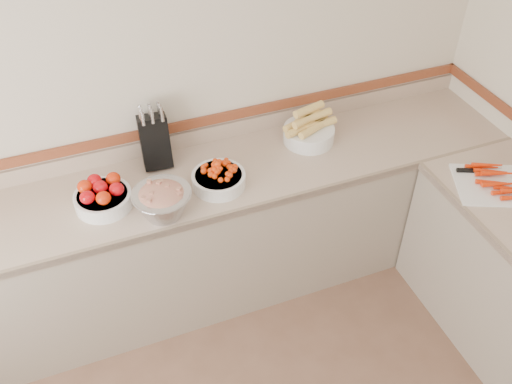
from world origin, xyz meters
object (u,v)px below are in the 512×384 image
object	(u,v)px
tomato_bowl	(102,196)
corn_bowl	(309,130)
cutting_board	(497,183)
rhubarb_bowl	(162,201)
cherry_tomato_bowl	(218,178)
knife_block	(155,140)

from	to	relation	value
tomato_bowl	corn_bowl	xyz separation A→B (m)	(1.24, 0.13, 0.01)
tomato_bowl	cutting_board	bearing A→B (deg)	-17.04
tomato_bowl	corn_bowl	size ratio (longest dim) A/B	0.89
tomato_bowl	rhubarb_bowl	xyz separation A→B (m)	(0.27, -0.18, 0.03)
cherry_tomato_bowl	rhubarb_bowl	distance (m)	0.35
knife_block	corn_bowl	distance (m)	0.90
knife_block	rhubarb_bowl	distance (m)	0.44
cherry_tomato_bowl	knife_block	bearing A→B (deg)	129.17
knife_block	corn_bowl	world-z (taller)	knife_block
rhubarb_bowl	tomato_bowl	bearing A→B (deg)	147.08
knife_block	corn_bowl	size ratio (longest dim) A/B	1.14
cutting_board	tomato_bowl	bearing A→B (deg)	162.96
corn_bowl	rhubarb_bowl	world-z (taller)	corn_bowl
rhubarb_bowl	cutting_board	xyz separation A→B (m)	(1.74, -0.44, -0.07)
tomato_bowl	cutting_board	size ratio (longest dim) A/B	0.55
knife_block	cutting_board	bearing A→B (deg)	-27.57
knife_block	tomato_bowl	xyz separation A→B (m)	(-0.35, -0.25, -0.09)
knife_block	rhubarb_bowl	world-z (taller)	knife_block
cherry_tomato_bowl	cutting_board	bearing A→B (deg)	-21.38
tomato_bowl	knife_block	bearing A→B (deg)	35.92
tomato_bowl	corn_bowl	distance (m)	1.25
corn_bowl	rhubarb_bowl	xyz separation A→B (m)	(-0.96, -0.31, 0.02)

